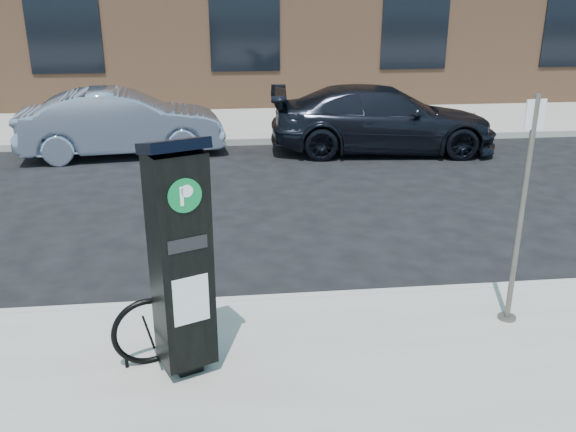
{
  "coord_description": "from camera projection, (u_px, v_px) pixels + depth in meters",
  "views": [
    {
      "loc": [
        -0.83,
        -6.17,
        3.39
      ],
      "look_at": [
        -0.07,
        0.5,
        0.93
      ],
      "focal_mm": 38.0,
      "sensor_mm": 36.0,
      "label": 1
    }
  ],
  "objects": [
    {
      "name": "sign_pole",
      "position": [
        521.0,
        215.0,
        6.04
      ],
      "size": [
        0.21,
        0.19,
        2.36
      ],
      "rotation": [
        0.0,
        0.0,
        0.15
      ],
      "color": "#57524D",
      "rests_on": "sidewalk_near"
    },
    {
      "name": "parking_kiosk",
      "position": [
        181.0,
        257.0,
        5.2
      ],
      "size": [
        0.63,
        0.6,
        2.18
      ],
      "rotation": [
        0.0,
        0.0,
        0.4
      ],
      "color": "black",
      "rests_on": "sidewalk_near"
    },
    {
      "name": "bike_rack",
      "position": [
        148.0,
        332.0,
        5.57
      ],
      "size": [
        0.66,
        0.23,
        0.67
      ],
      "rotation": [
        0.0,
        0.0,
        0.27
      ],
      "color": "black",
      "rests_on": "sidewalk_near"
    },
    {
      "name": "sidewalk_far",
      "position": [
        244.0,
        100.0,
        20.04
      ],
      "size": [
        60.0,
        12.0,
        0.15
      ],
      "primitive_type": "cube",
      "color": "gray",
      "rests_on": "ground"
    },
    {
      "name": "curb_near",
      "position": [
        299.0,
        301.0,
        6.96
      ],
      "size": [
        60.0,
        0.12,
        0.16
      ],
      "primitive_type": "cube",
      "color": "#9E9B93",
      "rests_on": "ground"
    },
    {
      "name": "curb_far",
      "position": [
        255.0,
        141.0,
        14.46
      ],
      "size": [
        60.0,
        0.12,
        0.16
      ],
      "primitive_type": "cube",
      "color": "#9E9B93",
      "rests_on": "ground"
    },
    {
      "name": "ground",
      "position": [
        299.0,
        306.0,
        7.01
      ],
      "size": [
        120.0,
        120.0,
        0.0
      ],
      "primitive_type": "plane",
      "color": "black",
      "rests_on": "ground"
    },
    {
      "name": "car_dark",
      "position": [
        383.0,
        119.0,
        13.67
      ],
      "size": [
        5.19,
        2.51,
        1.46
      ],
      "primitive_type": "imported",
      "rotation": [
        0.0,
        0.0,
        1.47
      ],
      "color": "black",
      "rests_on": "ground"
    },
    {
      "name": "car_silver",
      "position": [
        122.0,
        123.0,
        13.35
      ],
      "size": [
        4.52,
        2.06,
        1.44
      ],
      "primitive_type": "imported",
      "rotation": [
        0.0,
        0.0,
        1.7
      ],
      "color": "#8E99B5",
      "rests_on": "ground"
    }
  ]
}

